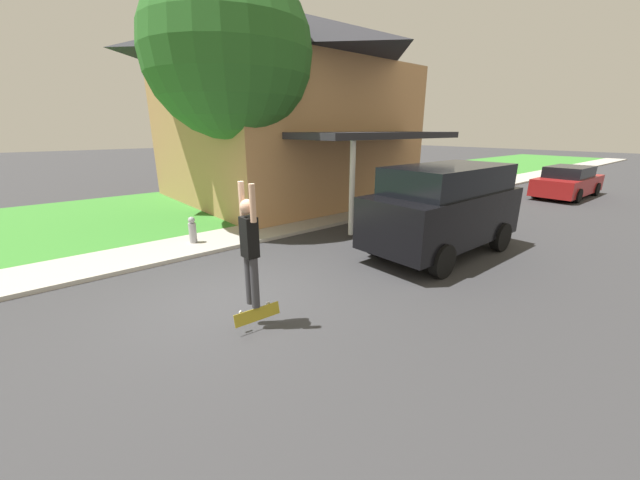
{
  "coord_description": "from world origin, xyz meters",
  "views": [
    {
      "loc": [
        5.69,
        -2.57,
        3.08
      ],
      "look_at": [
        0.82,
        1.51,
        1.09
      ],
      "focal_mm": 20.0,
      "sensor_mm": 36.0,
      "label": 1
    }
  ],
  "objects_px": {
    "car_down_street": "(568,182)",
    "skateboarder": "(250,245)",
    "suv_parked": "(444,207)",
    "skateboard": "(257,314)",
    "fire_hydrant": "(192,230)",
    "lawn_tree_near": "(229,54)"
  },
  "relations": [
    {
      "from": "car_down_street",
      "to": "skateboarder",
      "type": "relative_size",
      "value": 2.32
    },
    {
      "from": "suv_parked",
      "to": "fire_hydrant",
      "type": "relative_size",
      "value": 6.16
    },
    {
      "from": "lawn_tree_near",
      "to": "skateboard",
      "type": "distance_m",
      "value": 8.46
    },
    {
      "from": "skateboard",
      "to": "suv_parked",
      "type": "bearing_deg",
      "value": 91.91
    },
    {
      "from": "suv_parked",
      "to": "car_down_street",
      "type": "distance_m",
      "value": 11.74
    },
    {
      "from": "lawn_tree_near",
      "to": "car_down_street",
      "type": "bearing_deg",
      "value": 69.49
    },
    {
      "from": "car_down_street",
      "to": "fire_hydrant",
      "type": "relative_size",
      "value": 6.28
    },
    {
      "from": "car_down_street",
      "to": "skateboarder",
      "type": "distance_m",
      "value": 17.27
    },
    {
      "from": "suv_parked",
      "to": "fire_hydrant",
      "type": "bearing_deg",
      "value": -134.76
    },
    {
      "from": "skateboarder",
      "to": "fire_hydrant",
      "type": "distance_m",
      "value": 4.89
    },
    {
      "from": "car_down_street",
      "to": "skateboard",
      "type": "height_order",
      "value": "car_down_street"
    },
    {
      "from": "skateboarder",
      "to": "car_down_street",
      "type": "bearing_deg",
      "value": 92.47
    },
    {
      "from": "skateboarder",
      "to": "skateboard",
      "type": "xyz_separation_m",
      "value": [
        0.11,
        -0.0,
        -1.14
      ]
    },
    {
      "from": "suv_parked",
      "to": "skateboard",
      "type": "relative_size",
      "value": 5.73
    },
    {
      "from": "skateboard",
      "to": "fire_hydrant",
      "type": "xyz_separation_m",
      "value": [
        -4.83,
        0.84,
        0.19
      ]
    },
    {
      "from": "suv_parked",
      "to": "car_down_street",
      "type": "height_order",
      "value": "suv_parked"
    },
    {
      "from": "car_down_street",
      "to": "skateboard",
      "type": "relative_size",
      "value": 5.83
    },
    {
      "from": "skateboarder",
      "to": "skateboard",
      "type": "bearing_deg",
      "value": -0.99
    },
    {
      "from": "lawn_tree_near",
      "to": "fire_hydrant",
      "type": "bearing_deg",
      "value": -57.47
    },
    {
      "from": "suv_parked",
      "to": "car_down_street",
      "type": "bearing_deg",
      "value": 93.25
    },
    {
      "from": "skateboarder",
      "to": "fire_hydrant",
      "type": "bearing_deg",
      "value": 169.97
    },
    {
      "from": "suv_parked",
      "to": "skateboarder",
      "type": "relative_size",
      "value": 2.28
    }
  ]
}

